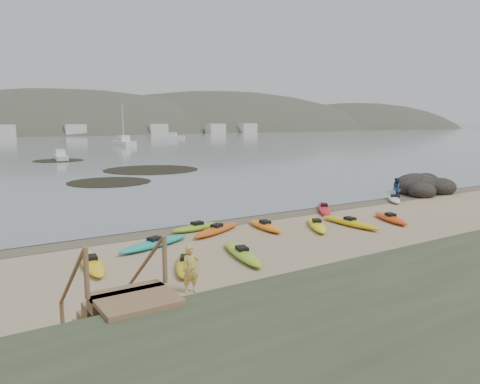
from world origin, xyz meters
TOP-DOWN VIEW (x-y plane):
  - ground at (0.00, 0.00)m, footprint 600.00×600.00m
  - wet_sand at (0.00, -0.30)m, footprint 60.00×60.00m
  - stairs at (-11.00, -11.62)m, footprint 1.50×2.70m
  - kayaks at (-0.36, -3.57)m, footprint 23.13×9.16m
  - person_west at (-7.53, -8.72)m, footprint 0.59×0.41m
  - person_east at (12.25, -0.80)m, footprint 0.89×0.78m
  - rock_cluster at (16.67, 0.20)m, footprint 5.34×3.94m
  - kelp_mats at (2.58, 28.53)m, footprint 15.96×32.51m
  - moored_boats at (-3.58, 75.45)m, footprint 98.50×65.38m
  - far_hills at (39.38, 193.97)m, footprint 550.00×135.00m
  - far_town at (6.00, 145.00)m, footprint 199.00×5.00m

SIDE VIEW (x-z plane):
  - far_hills at x=39.38m, z-range -55.93..24.07m
  - ground at x=0.00m, z-range 0.00..0.00m
  - wet_sand at x=0.00m, z-range 0.00..0.00m
  - kelp_mats at x=2.58m, z-range 0.01..0.05m
  - kayaks at x=-0.36m, z-range 0.00..0.34m
  - rock_cluster at x=16.67m, z-range -0.67..1.16m
  - moored_boats at x=-3.58m, z-range -0.06..1.16m
  - person_west at x=-7.53m, z-range 0.00..1.55m
  - person_east at x=12.25m, z-range 0.00..1.56m
  - stairs at x=-11.00m, z-range 0.00..2.10m
  - far_town at x=6.00m, z-range 0.00..4.00m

